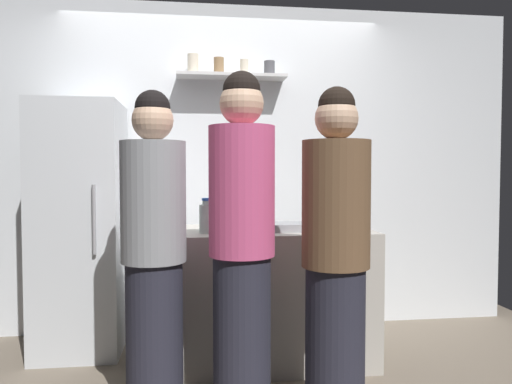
% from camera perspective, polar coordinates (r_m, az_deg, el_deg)
% --- Properties ---
extents(back_wall_assembly, '(4.80, 0.32, 2.60)m').
position_cam_1_polar(back_wall_assembly, '(3.98, -3.82, 2.87)').
color(back_wall_assembly, white).
rests_on(back_wall_assembly, ground).
extents(refrigerator, '(0.58, 0.68, 1.75)m').
position_cam_1_polar(refrigerator, '(3.68, -19.82, -3.91)').
color(refrigerator, silver).
rests_on(refrigerator, ground).
extents(counter, '(1.52, 0.71, 0.89)m').
position_cam_1_polar(counter, '(3.35, -0.00, -11.94)').
color(counter, '#B7B2A8').
rests_on(counter, ground).
extents(baking_pan, '(0.34, 0.24, 0.05)m').
position_cam_1_polar(baking_pan, '(3.21, 4.78, -4.06)').
color(baking_pan, gray).
rests_on(baking_pan, counter).
extents(utensil_holder, '(0.12, 0.12, 0.23)m').
position_cam_1_polar(utensil_holder, '(3.51, -10.57, -2.89)').
color(utensil_holder, '#B2B2B7').
rests_on(utensil_holder, counter).
extents(wine_bottle_green_glass, '(0.07, 0.07, 0.32)m').
position_cam_1_polar(wine_bottle_green_glass, '(3.36, 8.53, -2.10)').
color(wine_bottle_green_glass, '#19471E').
rests_on(wine_bottle_green_glass, counter).
extents(wine_bottle_amber_glass, '(0.07, 0.07, 0.34)m').
position_cam_1_polar(wine_bottle_amber_glass, '(3.19, 12.10, -2.32)').
color(wine_bottle_amber_glass, '#472814').
rests_on(wine_bottle_amber_glass, counter).
extents(water_bottle_plastic, '(0.09, 0.09, 0.22)m').
position_cam_1_polar(water_bottle_plastic, '(3.08, -5.82, -2.99)').
color(water_bottle_plastic, silver).
rests_on(water_bottle_plastic, counter).
extents(person_brown_jacket, '(0.34, 0.34, 1.69)m').
position_cam_1_polar(person_brown_jacket, '(2.49, 9.29, -7.65)').
color(person_brown_jacket, '#262633').
rests_on(person_brown_jacket, ground).
extents(person_pink_top, '(0.34, 0.34, 1.78)m').
position_cam_1_polar(person_pink_top, '(2.53, -1.61, -6.23)').
color(person_pink_top, '#262633').
rests_on(person_pink_top, ground).
extents(person_grey_hoodie, '(0.34, 0.34, 1.70)m').
position_cam_1_polar(person_grey_hoodie, '(2.64, -11.86, -7.05)').
color(person_grey_hoodie, '#262633').
rests_on(person_grey_hoodie, ground).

